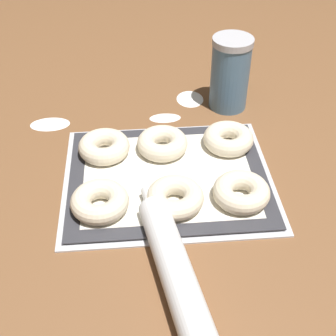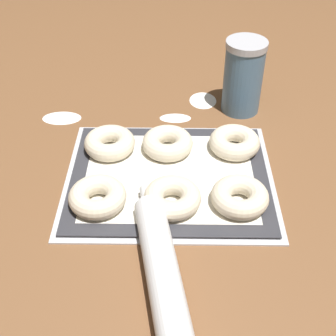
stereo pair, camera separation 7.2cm
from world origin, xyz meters
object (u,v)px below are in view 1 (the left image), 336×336
at_px(baking_tray, 168,178).
at_px(bagel_back_center, 162,143).
at_px(bagel_back_left, 104,147).
at_px(bagel_back_right, 228,139).
at_px(bagel_front_center, 174,197).
at_px(rolling_pin, 178,279).
at_px(bagel_front_left, 100,201).
at_px(bagel_front_right, 241,192).
at_px(flour_canister, 230,73).

xyz_separation_m(baking_tray, bagel_back_center, (-0.01, 0.09, 0.03)).
relative_size(bagel_back_left, bagel_back_right, 1.00).
bearing_deg(bagel_front_center, bagel_back_left, 128.37).
height_order(bagel_front_center, rolling_pin, rolling_pin).
xyz_separation_m(bagel_front_left, bagel_back_center, (0.13, 0.17, 0.00)).
height_order(bagel_back_right, rolling_pin, rolling_pin).
xyz_separation_m(baking_tray, bagel_front_right, (0.14, -0.09, 0.03)).
relative_size(bagel_back_center, rolling_pin, 0.26).
bearing_deg(bagel_front_left, bagel_front_right, 0.70).
height_order(baking_tray, bagel_back_center, bagel_back_center).
height_order(bagel_front_center, bagel_back_right, same).
relative_size(bagel_front_center, flour_canister, 0.61).
relative_size(bagel_front_right, bagel_back_left, 1.00).
bearing_deg(bagel_front_center, rolling_pin, -93.08).
height_order(bagel_front_right, flour_canister, flour_canister).
relative_size(bagel_front_left, bagel_front_right, 1.00).
height_order(baking_tray, bagel_front_center, bagel_front_center).
bearing_deg(flour_canister, bagel_front_center, -115.52).
bearing_deg(baking_tray, rolling_pin, -91.37).
bearing_deg(bagel_back_left, bagel_front_center, -51.63).
relative_size(bagel_back_center, bagel_back_right, 1.00).
xyz_separation_m(bagel_front_left, bagel_front_right, (0.28, 0.00, 0.00)).
bearing_deg(bagel_back_left, bagel_front_left, -91.62).
xyz_separation_m(bagel_back_left, bagel_back_center, (0.13, 0.00, 0.00)).
height_order(baking_tray, bagel_back_right, bagel_back_right).
bearing_deg(bagel_back_center, bagel_front_center, -87.11).
height_order(bagel_front_center, bagel_back_left, same).
bearing_deg(bagel_front_right, baking_tray, 148.29).
bearing_deg(bagel_front_left, flour_canister, 48.93).
bearing_deg(bagel_back_left, bagel_front_right, -32.02).
height_order(bagel_front_left, rolling_pin, rolling_pin).
relative_size(bagel_back_center, flour_canister, 0.61).
height_order(baking_tray, flour_canister, flour_canister).
distance_m(bagel_back_left, bagel_back_right, 0.28).
bearing_deg(bagel_back_right, bagel_front_center, -128.02).
bearing_deg(rolling_pin, baking_tray, 88.63).
height_order(bagel_back_left, rolling_pin, rolling_pin).
xyz_separation_m(bagel_front_center, rolling_pin, (-0.01, -0.19, -0.00)).
xyz_separation_m(bagel_back_left, flour_canister, (0.31, 0.19, 0.06)).
relative_size(bagel_back_right, rolling_pin, 0.26).
bearing_deg(bagel_back_right, bagel_front_right, -92.17).
xyz_separation_m(bagel_front_right, bagel_back_right, (0.01, 0.18, 0.00)).
bearing_deg(bagel_back_left, bagel_back_center, 0.46).
bearing_deg(flour_canister, bagel_back_center, -134.04).
distance_m(bagel_front_center, flour_canister, 0.41).
bearing_deg(bagel_back_right, flour_canister, 79.78).
height_order(bagel_back_center, bagel_back_right, same).
bearing_deg(bagel_front_left, rolling_pin, -55.15).
bearing_deg(bagel_back_center, bagel_front_right, -50.14).
bearing_deg(baking_tray, bagel_back_right, 32.19).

